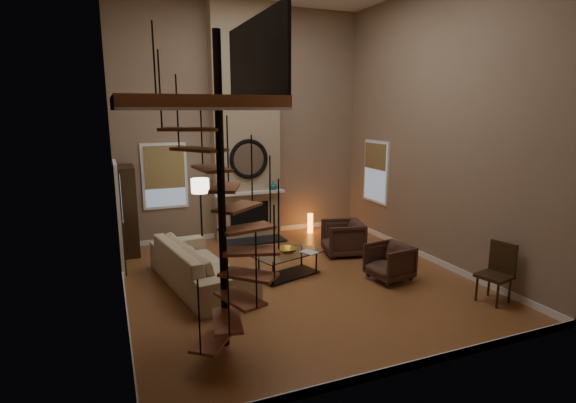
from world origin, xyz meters
name	(u,v)px	position (x,y,z in m)	size (l,w,h in m)	color
ground	(296,279)	(0.00, 0.00, -0.01)	(6.00, 6.50, 0.01)	#AA6936
back_wall	(243,124)	(0.00, 3.25, 2.75)	(6.00, 0.02, 5.50)	#8C735A
front_wall	(416,143)	(0.00, -3.25, 2.75)	(6.00, 0.02, 5.50)	#8C735A
left_wall	(112,133)	(-3.00, 0.00, 2.75)	(0.02, 6.50, 5.50)	#8C735A
right_wall	(435,127)	(3.00, 0.00, 2.75)	(0.02, 6.50, 5.50)	#8C735A
baseboard_back	(246,232)	(0.00, 3.24, 0.06)	(6.00, 0.02, 0.12)	white
baseboard_front	(402,368)	(0.00, -3.24, 0.06)	(6.00, 0.02, 0.12)	white
baseboard_left	(126,302)	(-2.99, 0.00, 0.06)	(0.02, 6.50, 0.12)	white
baseboard_right	(426,256)	(2.99, 0.00, 0.06)	(0.02, 6.50, 0.12)	white
chimney_breast	(246,124)	(0.00, 3.06, 2.75)	(1.60, 0.38, 5.50)	#9E8866
hearth	(254,241)	(0.00, 2.57, 0.02)	(1.50, 0.60, 0.04)	black
firebox	(250,217)	(0.00, 2.86, 0.55)	(0.95, 0.02, 0.72)	black
mantel	(250,193)	(0.00, 2.78, 1.15)	(1.70, 0.18, 0.06)	white
mirror_frame	(249,159)	(0.00, 2.84, 1.95)	(0.94, 0.94, 0.10)	black
mirror_disc	(249,159)	(0.00, 2.85, 1.95)	(0.80, 0.80, 0.01)	white
vase_left	(227,188)	(-0.55, 2.82, 1.30)	(0.24, 0.24, 0.25)	black
vase_right	(273,186)	(0.60, 2.82, 1.28)	(0.20, 0.20, 0.21)	#1C5C63
window_back	(165,175)	(-1.90, 3.22, 1.62)	(1.02, 0.06, 1.52)	white
window_right	(376,171)	(2.97, 2.00, 1.63)	(0.06, 1.02, 1.52)	white
entry_door	(120,217)	(-2.95, 1.80, 1.05)	(0.10, 1.05, 2.16)	white
loft	(198,98)	(-2.04, -1.80, 3.24)	(1.70, 2.20, 1.09)	#985532
spiral_stair	(223,215)	(-1.78, -1.79, 1.78)	(1.47, 1.47, 4.06)	black
hutch	(126,211)	(-2.79, 2.77, 0.95)	(0.41, 0.87, 1.95)	#332011
sofa	(199,264)	(-1.71, 0.40, 0.40)	(2.70, 1.06, 0.79)	tan
armchair_near	(346,238)	(1.60, 0.96, 0.35)	(0.81, 0.83, 0.76)	#44291F
armchair_far	(392,261)	(1.64, -0.68, 0.35)	(0.70, 0.72, 0.66)	#44291F
coffee_table	(288,262)	(-0.08, 0.20, 0.28)	(1.40, 0.98, 0.47)	silver
bowl	(287,250)	(-0.08, 0.25, 0.50)	(0.36, 0.36, 0.09)	gold
book	(308,253)	(0.27, 0.05, 0.46)	(0.22, 0.30, 0.03)	gray
floor_lamp	(200,192)	(-1.35, 1.91, 1.41)	(0.37, 0.37, 1.70)	black
accent_lamp	(310,223)	(1.59, 2.79, 0.25)	(0.14, 0.14, 0.49)	orange
side_chair	(498,270)	(2.68, -2.11, 0.53)	(0.56, 0.56, 0.99)	#332011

